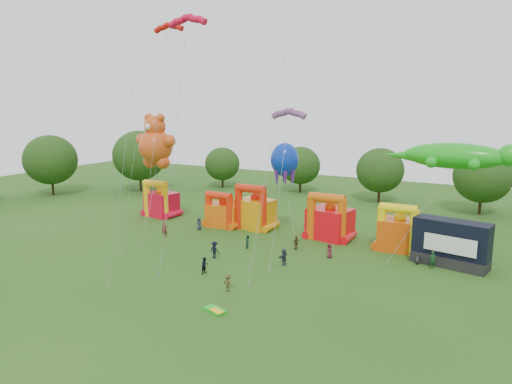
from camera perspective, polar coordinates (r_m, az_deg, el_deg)
The scene contains 24 objects.
ground at distance 40.47m, azimuth -16.15°, elevation -14.34°, with size 160.00×160.00×0.00m, color #225016.
tree_ring at distance 39.48m, azimuth -17.21°, elevation -5.34°, with size 121.11×123.19×12.07m.
bouncy_castle_0 at distance 71.91m, azimuth -11.85°, elevation -1.24°, with size 5.11×4.39×5.76m.
bouncy_castle_1 at distance 64.69m, azimuth -4.14°, elevation -2.59°, with size 4.93×4.20×5.10m.
bouncy_castle_2 at distance 63.38m, azimuth -0.18°, elevation -2.42°, with size 5.62×4.92×6.34m.
bouncy_castle_3 at distance 59.20m, azimuth 9.14°, elevation -3.60°, with size 5.88×5.10×6.13m.
bouncy_castle_4 at distance 56.45m, azimuth 17.42°, elevation -4.79°, with size 5.00×4.14×5.82m.
stage_trailer at distance 53.15m, azimuth 23.19°, elevation -5.94°, with size 8.07×4.31×4.98m.
teddy_bear_kite at distance 64.19m, azimuth -12.63°, elevation 3.59°, with size 6.56×7.16×15.91m.
gecko_kite at distance 54.53m, azimuth 20.93°, elevation -0.65°, with size 14.43×9.47×12.91m.
octopus_kite at distance 58.48m, azimuth 3.92°, elevation 0.76°, with size 4.78×4.53×12.29m.
parafoil_kites at distance 51.64m, azimuth -7.44°, elevation 5.47°, with size 21.30×14.01×27.77m.
diamond_kites at distance 47.09m, azimuth -7.11°, elevation 8.60°, with size 21.08×16.53×34.28m.
folded_kite_bundle at distance 39.30m, azimuth -5.16°, elevation -14.50°, with size 2.21×1.55×0.31m.
spectator_0 at distance 63.44m, azimuth -7.12°, elevation -3.97°, with size 0.81×0.53×1.66m, color #212637.
spectator_1 at distance 60.68m, azimuth -11.36°, elevation -4.63°, with size 0.72×0.47×1.97m, color maroon.
spectator_2 at distance 54.92m, azimuth -0.99°, elevation -6.24°, with size 0.80×0.62×1.64m, color #1B4432.
spectator_3 at distance 51.71m, azimuth -5.19°, elevation -7.21°, with size 1.24×0.72×1.93m, color black.
spectator_4 at distance 54.59m, azimuth 5.06°, elevation -6.35°, with size 1.00×0.42×1.71m, color #43371B.
spectator_5 at distance 49.41m, azimuth 3.49°, elevation -8.11°, with size 1.69×0.54×1.82m, color #272B41.
spectator_6 at distance 52.27m, azimuth 9.18°, elevation -7.26°, with size 0.81×0.53×1.67m, color #591926.
spectator_7 at distance 51.70m, azimuth 21.22°, elevation -7.94°, with size 0.69×0.46×1.90m, color #16371B.
spectator_8 at distance 47.24m, azimuth -6.40°, elevation -9.12°, with size 0.84×0.66×1.73m, color black.
spectator_9 at distance 42.84m, azimuth -3.52°, elevation -11.28°, with size 1.05×0.61×1.63m, color #403C19.
Camera 1 is at (26.27, -25.73, 16.89)m, focal length 32.00 mm.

